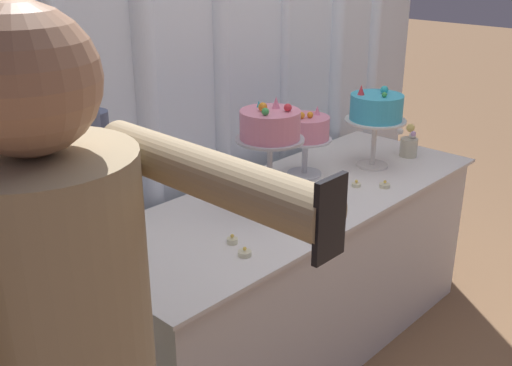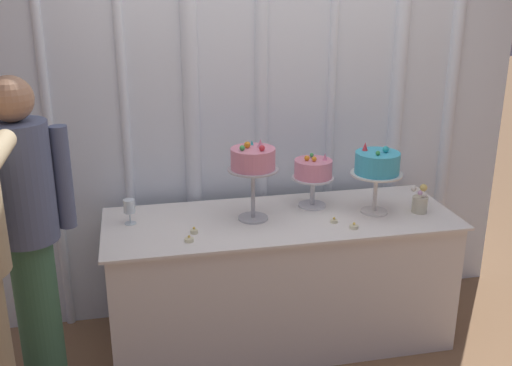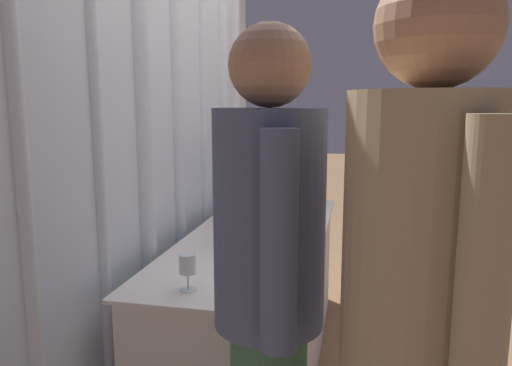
# 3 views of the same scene
# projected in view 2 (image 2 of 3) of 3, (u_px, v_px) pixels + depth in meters

# --- Properties ---
(ground_plane) EXTENTS (24.00, 24.00, 0.00)m
(ground_plane) POSITION_uv_depth(u_px,v_px,m) (283.00, 347.00, 3.55)
(ground_plane) COLOR #846042
(draped_curtain) EXTENTS (3.25, 0.16, 2.83)m
(draped_curtain) POSITION_uv_depth(u_px,v_px,m) (269.00, 81.00, 3.59)
(draped_curtain) COLOR silver
(draped_curtain) RESTS_ON ground_plane
(cake_table) EXTENTS (1.99, 0.72, 0.79)m
(cake_table) POSITION_uv_depth(u_px,v_px,m) (280.00, 279.00, 3.51)
(cake_table) COLOR white
(cake_table) RESTS_ON ground_plane
(cake_display_leftmost) EXTENTS (0.28, 0.28, 0.46)m
(cake_display_leftmost) POSITION_uv_depth(u_px,v_px,m) (253.00, 162.00, 3.26)
(cake_display_leftmost) COLOR #B2B2B7
(cake_display_leftmost) RESTS_ON cake_table
(cake_display_center) EXTENTS (0.25, 0.25, 0.33)m
(cake_display_center) POSITION_uv_depth(u_px,v_px,m) (313.00, 172.00, 3.48)
(cake_display_center) COLOR silver
(cake_display_center) RESTS_ON cake_table
(cake_display_rightmost) EXTENTS (0.29, 0.29, 0.41)m
(cake_display_rightmost) POSITION_uv_depth(u_px,v_px,m) (377.00, 166.00, 3.37)
(cake_display_rightmost) COLOR silver
(cake_display_rightmost) RESTS_ON cake_table
(wine_glass) EXTENTS (0.06, 0.06, 0.14)m
(wine_glass) POSITION_uv_depth(u_px,v_px,m) (129.00, 207.00, 3.27)
(wine_glass) COLOR silver
(wine_glass) RESTS_ON cake_table
(flower_vase) EXTENTS (0.09, 0.10, 0.17)m
(flower_vase) POSITION_uv_depth(u_px,v_px,m) (420.00, 202.00, 3.45)
(flower_vase) COLOR beige
(flower_vase) RESTS_ON cake_table
(tealight_far_left) EXTENTS (0.05, 0.05, 0.04)m
(tealight_far_left) POSITION_uv_depth(u_px,v_px,m) (189.00, 240.00, 3.08)
(tealight_far_left) COLOR beige
(tealight_far_left) RESTS_ON cake_table
(tealight_near_left) EXTENTS (0.04, 0.04, 0.04)m
(tealight_near_left) POSITION_uv_depth(u_px,v_px,m) (194.00, 231.00, 3.18)
(tealight_near_left) COLOR beige
(tealight_near_left) RESTS_ON cake_table
(tealight_near_right) EXTENTS (0.04, 0.04, 0.03)m
(tealight_near_right) POSITION_uv_depth(u_px,v_px,m) (334.00, 221.00, 3.32)
(tealight_near_right) COLOR beige
(tealight_near_right) RESTS_ON cake_table
(tealight_far_right) EXTENTS (0.05, 0.05, 0.03)m
(tealight_far_right) POSITION_uv_depth(u_px,v_px,m) (354.00, 227.00, 3.24)
(tealight_far_right) COLOR beige
(tealight_far_right) RESTS_ON cake_table
(guest_man_pink_jacket) EXTENTS (0.44, 0.36, 1.68)m
(guest_man_pink_jacket) POSITION_uv_depth(u_px,v_px,m) (28.00, 234.00, 2.79)
(guest_man_pink_jacket) COLOR #3D6B4C
(guest_man_pink_jacket) RESTS_ON ground_plane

